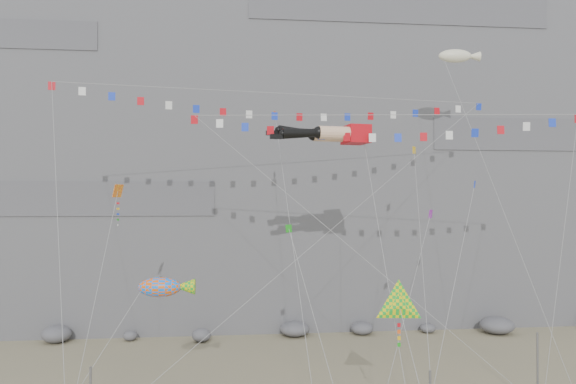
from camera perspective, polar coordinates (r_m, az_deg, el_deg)
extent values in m
cube|color=slate|center=(65.21, -0.93, 10.82)|extent=(80.00, 28.00, 50.00)
cylinder|color=slate|center=(36.52, 24.02, -16.24)|extent=(0.12, 0.12, 4.34)
cube|color=red|center=(37.75, 6.91, 5.79)|extent=(1.74, 2.21, 1.20)
cylinder|color=beige|center=(36.60, 4.68, 5.99)|extent=(2.13, 1.15, 0.88)
sphere|color=black|center=(36.29, 3.15, 6.05)|extent=(0.81, 0.81, 0.81)
cone|color=black|center=(35.95, 1.32, 6.00)|extent=(2.50, 1.06, 0.83)
cube|color=black|center=(35.52, -1.20, 5.64)|extent=(0.82, 0.45, 0.29)
cylinder|color=beige|center=(37.73, 4.09, 5.79)|extent=(2.13, 1.15, 0.88)
sphere|color=black|center=(37.43, 2.61, 5.85)|extent=(0.81, 0.81, 0.81)
cone|color=black|center=(37.12, 0.83, 6.08)|extent=(2.51, 1.06, 0.89)
cube|color=black|center=(36.73, -1.62, 6.01)|extent=(0.82, 0.45, 0.29)
cylinder|color=gray|center=(31.30, 9.47, -7.74)|extent=(0.03, 0.03, 20.93)
cylinder|color=gray|center=(33.84, -8.80, -4.34)|extent=(0.03, 0.03, 26.33)
cylinder|color=gray|center=(35.64, 16.97, -5.93)|extent=(0.03, 0.03, 19.60)
cylinder|color=gray|center=(33.52, -19.04, -10.49)|extent=(0.03, 0.03, 14.64)
cylinder|color=gray|center=(31.14, -18.29, -16.34)|extent=(0.03, 0.03, 9.83)
cylinder|color=gray|center=(40.75, 21.43, -1.11)|extent=(0.03, 0.03, 26.51)
cylinder|color=gray|center=(34.07, 0.51, -5.53)|extent=(0.03, 0.03, 23.47)
cylinder|color=gray|center=(33.24, 11.88, -11.90)|extent=(0.03, 0.03, 15.17)
cylinder|color=gray|center=(29.59, 3.10, -14.05)|extent=(0.03, 0.03, 12.96)
cylinder|color=gray|center=(34.65, 13.52, -7.57)|extent=(0.03, 0.03, 22.86)
cylinder|color=gray|center=(34.07, 16.35, -9.95)|extent=(0.03, 0.03, 17.05)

